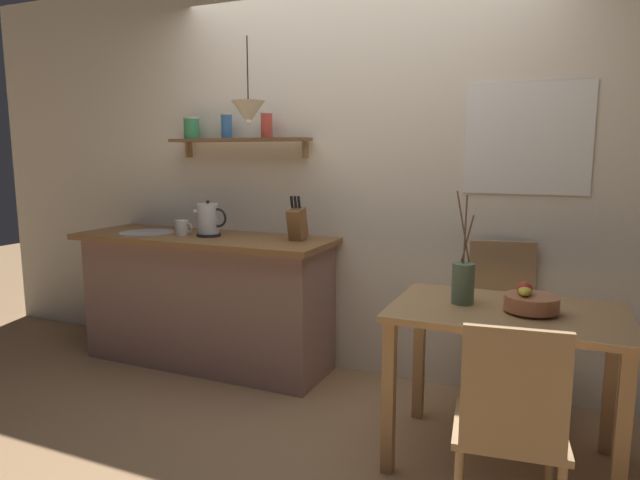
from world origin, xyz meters
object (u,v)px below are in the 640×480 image
twig_vase (463,282)px  dining_chair_near (510,424)px  dining_table (506,335)px  electric_kettle (209,220)px  coffee_mug_by_sink (182,228)px  knife_block (297,223)px  fruit_bowl (530,301)px  dining_chair_far (502,318)px  pendant_lamp (248,113)px

twig_vase → dining_chair_near: bearing=-65.7°
dining_table → dining_chair_near: (0.08, -0.61, -0.14)m
dining_chair_near → electric_kettle: (-2.05, 1.09, 0.53)m
coffee_mug_by_sink → knife_block: bearing=7.0°
knife_block → coffee_mug_by_sink: 0.84m
knife_block → twig_vase: bearing=-24.8°
fruit_bowl → dining_chair_far: bearing=105.2°
dining_chair_near → knife_block: (-1.42, 1.16, 0.53)m
dining_chair_far → electric_kettle: (-1.90, -0.13, 0.49)m
fruit_bowl → coffee_mug_by_sink: 2.32m
electric_kettle → knife_block: (0.63, 0.07, 0.00)m
dining_table → pendant_lamp: pendant_lamp is taller
fruit_bowl → electric_kettle: 2.14m
electric_kettle → twig_vase: bearing=-14.5°
dining_chair_near → twig_vase: twig_vase is taller
dining_chair_far → pendant_lamp: size_ratio=1.84×
dining_table → twig_vase: 0.31m
knife_block → pendant_lamp: size_ratio=0.55×
dining_chair_far → pendant_lamp: bearing=-171.7°
electric_kettle → knife_block: bearing=6.2°
coffee_mug_by_sink → pendant_lamp: (0.58, -0.06, 0.75)m
dining_table → coffee_mug_by_sink: 2.24m
pendant_lamp → twig_vase: bearing=-14.7°
knife_block → pendant_lamp: bearing=-147.3°
dining_table → fruit_bowl: size_ratio=4.37×
coffee_mug_by_sink → pendant_lamp: bearing=-5.8°
knife_block → dining_table: bearing=-22.1°
dining_table → twig_vase: size_ratio=1.93×
dining_chair_far → dining_chair_near: bearing=-83.0°
twig_vase → dining_table: bearing=-5.6°
fruit_bowl → twig_vase: twig_vase is taller
dining_chair_far → electric_kettle: 1.97m
dining_table → fruit_bowl: bearing=-10.4°
dining_table → dining_chair_far: dining_chair_far is taller
dining_chair_far → fruit_bowl: 0.70m
dining_chair_far → pendant_lamp: pendant_lamp is taller
dining_chair_near → fruit_bowl: fruit_bowl is taller
pendant_lamp → knife_block: bearing=32.7°
dining_table → fruit_bowl: 0.20m
dining_chair_far → electric_kettle: size_ratio=3.86×
dining_chair_far → knife_block: (-1.27, -0.06, 0.49)m
dining_table → knife_block: knife_block is taller
twig_vase → knife_block: twig_vase is taller
dining_chair_far → knife_block: knife_block is taller
knife_block → electric_kettle: bearing=-173.8°
dining_table → coffee_mug_by_sink: (-2.17, 0.44, 0.33)m
electric_kettle → knife_block: knife_block is taller
twig_vase → coffee_mug_by_sink: size_ratio=4.03×
electric_kettle → coffee_mug_by_sink: electric_kettle is taller
twig_vase → coffee_mug_by_sink: twig_vase is taller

